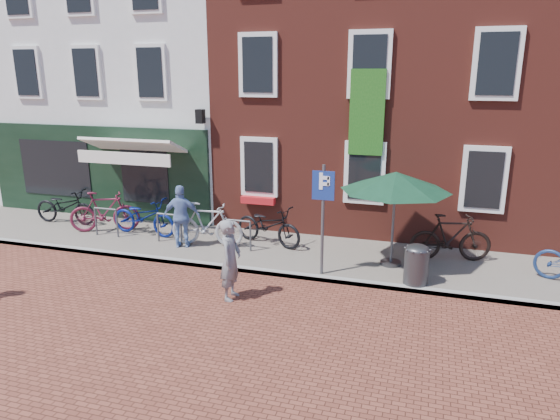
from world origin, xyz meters
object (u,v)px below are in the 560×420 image
(bicycle_1, at_px, (105,212))
(bicycle_5, at_px, (451,238))
(bicycle_2, at_px, (144,217))
(litter_bin, at_px, (416,262))
(parasol, at_px, (396,178))
(woman, at_px, (231,260))
(bicycle_3, at_px, (207,224))
(cafe_person, at_px, (182,217))
(parking_sign, at_px, (323,203))
(bicycle_4, at_px, (268,225))
(bicycle_0, at_px, (65,206))

(bicycle_1, distance_m, bicycle_5, 9.60)
(bicycle_2, bearing_deg, bicycle_5, -82.35)
(litter_bin, bearing_deg, parasol, 121.61)
(woman, distance_m, bicycle_3, 3.18)
(woman, distance_m, cafe_person, 3.34)
(parking_sign, height_order, bicycle_5, parking_sign)
(litter_bin, height_order, bicycle_5, bicycle_5)
(bicycle_4, bearing_deg, cafe_person, 129.79)
(litter_bin, bearing_deg, bicycle_5, 66.34)
(bicycle_4, bearing_deg, bicycle_1, 111.19)
(bicycle_0, bearing_deg, bicycle_5, -91.07)
(parking_sign, relative_size, bicycle_5, 1.29)
(woman, bearing_deg, parking_sign, -45.93)
(parking_sign, bearing_deg, bicycle_2, 165.87)
(parasol, height_order, bicycle_0, parasol)
(bicycle_0, xyz_separation_m, bicycle_2, (2.91, -0.28, 0.00))
(parasol, xyz_separation_m, bicycle_1, (-8.24, 0.26, -1.55))
(cafe_person, height_order, bicycle_0, cafe_person)
(woman, distance_m, bicycle_1, 5.94)
(litter_bin, distance_m, bicycle_0, 10.62)
(cafe_person, height_order, bicycle_5, cafe_person)
(litter_bin, distance_m, cafe_person, 6.10)
(bicycle_0, bearing_deg, cafe_person, -102.95)
(bicycle_1, relative_size, bicycle_2, 0.97)
(litter_bin, xyz_separation_m, bicycle_4, (-3.92, 1.56, 0.04))
(bicycle_1, bearing_deg, parking_sign, -125.97)
(bicycle_0, xyz_separation_m, bicycle_5, (11.24, 0.09, 0.06))
(bicycle_0, height_order, bicycle_5, bicycle_5)
(bicycle_3, xyz_separation_m, bicycle_4, (1.54, 0.58, -0.06))
(woman, xyz_separation_m, cafe_person, (-2.36, 2.37, 0.08))
(woman, bearing_deg, bicycle_1, 59.21)
(litter_bin, relative_size, parasol, 0.38)
(parasol, bearing_deg, bicycle_3, -179.72)
(woman, bearing_deg, bicycle_4, 2.90)
(cafe_person, bearing_deg, bicycle_2, -38.93)
(litter_bin, distance_m, bicycle_4, 4.22)
(woman, distance_m, bicycle_2, 4.92)
(parasol, bearing_deg, bicycle_0, 176.54)
(parasol, bearing_deg, parking_sign, -144.52)
(bicycle_0, distance_m, bicycle_2, 2.93)
(bicycle_0, height_order, bicycle_2, same)
(parking_sign, relative_size, bicycle_4, 1.25)
(bicycle_5, bearing_deg, parasol, 103.50)
(bicycle_1, height_order, bicycle_4, bicycle_1)
(parking_sign, bearing_deg, bicycle_4, 138.33)
(cafe_person, bearing_deg, bicycle_0, -28.36)
(bicycle_1, bearing_deg, bicycle_3, -119.72)
(litter_bin, height_order, parasol, parasol)
(bicycle_3, bearing_deg, parking_sign, -112.97)
(parasol, height_order, bicycle_5, parasol)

